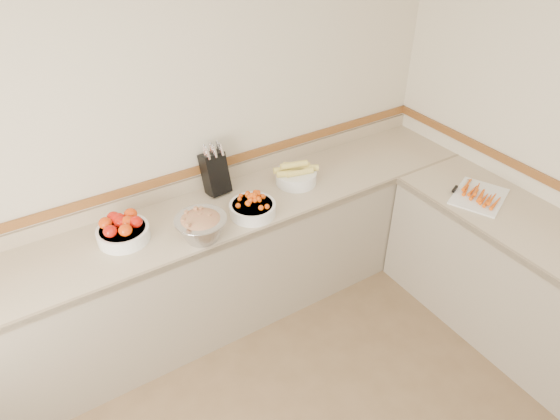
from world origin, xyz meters
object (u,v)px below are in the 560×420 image
knife_block (215,172)px  rhubarb_bowl (201,226)px  dishwasher (544,300)px  cutting_board (479,195)px  tomato_bowl (123,230)px  cherry_tomato_bowl (252,207)px  corn_bowl (296,175)px

knife_block → rhubarb_bowl: bearing=-125.5°
dishwasher → cutting_board: 0.79m
tomato_bowl → cherry_tomato_bowl: 0.81m
rhubarb_bowl → dishwasher: bearing=-33.8°
corn_bowl → cutting_board: size_ratio=0.65×
tomato_bowl → cherry_tomato_bowl: size_ratio=1.04×
corn_bowl → cherry_tomato_bowl: bearing=-159.3°
dishwasher → tomato_bowl: bearing=146.6°
dishwasher → cutting_board: size_ratio=1.72×
dishwasher → knife_block: knife_block is taller
knife_block → cutting_board: 1.80m
cherry_tomato_bowl → rhubarb_bowl: 0.39m
dishwasher → rhubarb_bowl: 2.27m
cherry_tomato_bowl → corn_bowl: corn_bowl is taller
tomato_bowl → rhubarb_bowl: rhubarb_bowl is taller
rhubarb_bowl → cutting_board: bearing=-18.4°
corn_bowl → dishwasher: bearing=-55.6°
dishwasher → knife_block: bearing=132.6°
tomato_bowl → corn_bowl: bearing=-0.9°
dishwasher → rhubarb_bowl: (-1.83, 1.22, 0.56)m
corn_bowl → cutting_board: 1.26m
knife_block → cherry_tomato_bowl: knife_block is taller
corn_bowl → cutting_board: corn_bowl is taller
dishwasher → corn_bowl: (-0.99, 1.45, 0.53)m
tomato_bowl → rhubarb_bowl: bearing=-31.6°
cutting_board → corn_bowl: bearing=139.2°
cherry_tomato_bowl → cutting_board: (1.40, -0.65, -0.04)m
knife_block → rhubarb_bowl: (-0.31, -0.43, -0.06)m
knife_block → rhubarb_bowl: size_ratio=1.18×
dishwasher → cherry_tomato_bowl: size_ratio=2.78×
cutting_board → cherry_tomato_bowl: bearing=155.1°
tomato_bowl → cherry_tomato_bowl: cherry_tomato_bowl is taller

